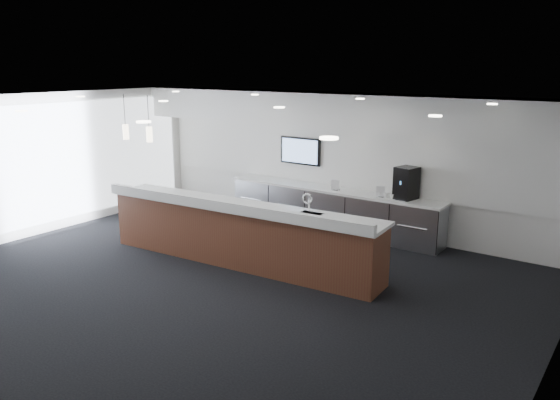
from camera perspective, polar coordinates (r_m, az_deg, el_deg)
The scene contains 22 objects.
ground at distance 9.37m, azimuth -6.12°, elevation -8.50°, with size 10.00×10.00×0.00m, color black.
ceiling at distance 8.68m, azimuth -6.64°, elevation 10.14°, with size 10.00×8.00×0.02m, color black.
back_wall at distance 12.11m, azimuth 6.34°, elevation 4.06°, with size 10.00×0.02×3.00m, color white.
left_wall at distance 12.74m, azimuth -23.44°, elevation 3.48°, with size 0.02×8.00×3.00m, color white.
right_wall at distance 6.80m, azimuth 27.07°, elevation -5.30°, with size 0.02×8.00×3.00m, color white.
soffit_bulkhead at distance 11.58m, azimuth 5.39°, elevation 9.37°, with size 10.00×0.90×0.70m, color white.
alcove_panel at distance 12.07m, azimuth 6.29°, elevation 4.51°, with size 9.80×0.06×1.40m, color white.
window_blinds_wall at distance 12.71m, azimuth -23.34°, elevation 3.46°, with size 0.04×7.36×2.55m, color #A5B8C6.
back_credenza at distance 12.03m, azimuth 5.37°, elevation -0.98°, with size 5.06×0.66×0.95m.
wall_tv at distance 12.52m, azimuth 2.14°, elevation 5.15°, with size 1.05×0.08×0.62m.
pendant_left at distance 11.01m, azimuth -13.09°, elevation 6.74°, with size 0.12×0.12×0.30m, color #F5E3BF.
pendant_right at distance 11.54m, azimuth -15.42°, elevation 6.92°, with size 0.12×0.12×0.30m, color #F5E3BF.
ceiling_can_lights at distance 8.68m, azimuth -6.64°, elevation 9.94°, with size 7.00×5.00×0.02m, color white, non-canonical shape.
service_counter at distance 10.01m, azimuth -4.25°, elevation -3.47°, with size 5.60×1.30×1.49m.
coffee_machine at distance 11.16m, azimuth 13.07°, elevation 1.73°, with size 0.45×0.53×0.65m.
info_sign_left at distance 11.72m, azimuth 5.77°, elevation 1.58°, with size 0.17×0.02×0.23m, color white.
info_sign_right at distance 11.25m, azimuth 10.44°, elevation 0.88°, with size 0.17×0.02×0.23m, color white.
cup_0 at distance 11.08m, azimuth 13.01°, elevation 0.20°, with size 0.10×0.10×0.10m, color white.
cup_1 at distance 11.13m, azimuth 12.35°, elevation 0.30°, with size 0.10×0.10×0.10m, color white.
cup_2 at distance 11.18m, azimuth 11.69°, elevation 0.40°, with size 0.10×0.10×0.10m, color white.
cup_3 at distance 11.24m, azimuth 11.04°, elevation 0.50°, with size 0.10×0.10×0.10m, color white.
cup_4 at distance 11.29m, azimuth 10.40°, elevation 0.59°, with size 0.10×0.10×0.10m, color white.
Camera 1 is at (5.80, -6.43, 3.57)m, focal length 35.00 mm.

